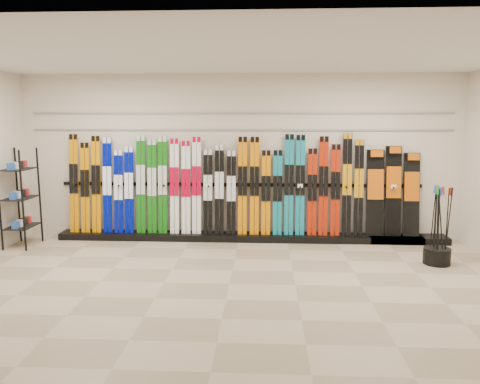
{
  "coord_description": "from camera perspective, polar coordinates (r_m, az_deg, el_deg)",
  "views": [
    {
      "loc": [
        0.46,
        -6.03,
        2.24
      ],
      "look_at": [
        0.09,
        1.0,
        1.1
      ],
      "focal_mm": 35.0,
      "sensor_mm": 36.0,
      "label": 1
    }
  ],
  "objects": [
    {
      "name": "floor",
      "position": [
        6.45,
        -1.3,
        -11.12
      ],
      "size": [
        8.0,
        8.0,
        0.0
      ],
      "primitive_type": "plane",
      "color": "gray",
      "rests_on": "ground"
    },
    {
      "name": "back_wall",
      "position": [
        8.58,
        -0.08,
        4.24
      ],
      "size": [
        8.0,
        0.0,
        8.0
      ],
      "primitive_type": "plane",
      "rotation": [
        1.57,
        0.0,
        0.0
      ],
      "color": "beige",
      "rests_on": "floor"
    },
    {
      "name": "ceiling",
      "position": [
        6.1,
        -1.41,
        16.36
      ],
      "size": [
        8.0,
        8.0,
        0.0
      ],
      "primitive_type": "plane",
      "rotation": [
        3.14,
        0.0,
        0.0
      ],
      "color": "silver",
      "rests_on": "back_wall"
    },
    {
      "name": "ski_rack_base",
      "position": [
        8.59,
        1.34,
        -5.5
      ],
      "size": [
        8.0,
        0.4,
        0.12
      ],
      "primitive_type": "cube",
      "color": "black",
      "rests_on": "floor"
    },
    {
      "name": "skis",
      "position": [
        8.49,
        -3.18,
        0.55
      ],
      "size": [
        5.36,
        0.19,
        1.83
      ],
      "color": "orange",
      "rests_on": "ski_rack_base"
    },
    {
      "name": "snowboards",
      "position": [
        8.8,
        18.1,
        -0.1
      ],
      "size": [
        0.94,
        0.25,
        1.6
      ],
      "color": "black",
      "rests_on": "ski_rack_base"
    },
    {
      "name": "accessory_rack",
      "position": [
        8.91,
        -25.24,
        -0.66
      ],
      "size": [
        0.4,
        0.6,
        1.7
      ],
      "primitive_type": "cube",
      "color": "black",
      "rests_on": "floor"
    },
    {
      "name": "pole_bin",
      "position": [
        7.84,
        22.86,
        -7.2
      ],
      "size": [
        0.4,
        0.4,
        0.25
      ],
      "primitive_type": "cylinder",
      "color": "black",
      "rests_on": "floor"
    },
    {
      "name": "ski_poles",
      "position": [
        7.71,
        23.12,
        -3.75
      ],
      "size": [
        0.24,
        0.34,
        1.18
      ],
      "color": "black",
      "rests_on": "pole_bin"
    },
    {
      "name": "slatwall_rail_0",
      "position": [
        8.53,
        -0.09,
        7.58
      ],
      "size": [
        7.6,
        0.02,
        0.03
      ],
      "primitive_type": "cube",
      "color": "gray",
      "rests_on": "back_wall"
    },
    {
      "name": "slatwall_rail_1",
      "position": [
        8.52,
        -0.09,
        9.6
      ],
      "size": [
        7.6,
        0.02,
        0.03
      ],
      "primitive_type": "cube",
      "color": "gray",
      "rests_on": "back_wall"
    }
  ]
}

